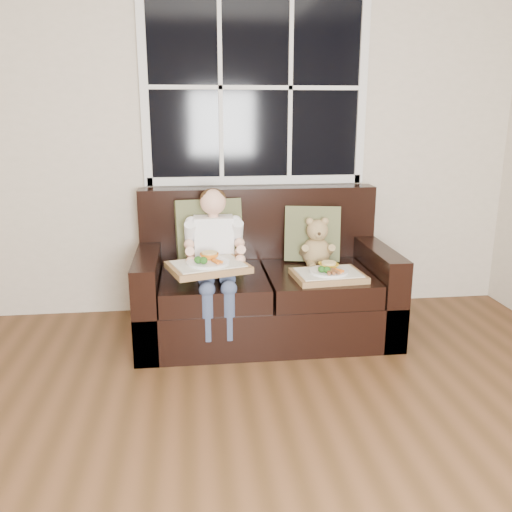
{
  "coord_description": "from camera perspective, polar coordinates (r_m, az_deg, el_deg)",
  "views": [
    {
      "loc": [
        -0.19,
        -1.51,
        1.5
      ],
      "look_at": [
        0.22,
        1.85,
        0.58
      ],
      "focal_mm": 38.0,
      "sensor_mm": 36.0,
      "label": 1
    }
  ],
  "objects": [
    {
      "name": "loveseat",
      "position": [
        3.76,
        0.79,
        -3.31
      ],
      "size": [
        1.7,
        0.92,
        0.96
      ],
      "color": "black",
      "rests_on": "ground"
    },
    {
      "name": "tray_right",
      "position": [
        3.5,
        7.61,
        -1.88
      ],
      "size": [
        0.47,
        0.37,
        0.1
      ],
      "rotation": [
        0.0,
        0.0,
        0.09
      ],
      "color": "#A8854C",
      "rests_on": "loveseat"
    },
    {
      "name": "child",
      "position": [
        3.52,
        -4.38,
        1.0
      ],
      "size": [
        0.38,
        0.59,
        0.85
      ],
      "color": "white",
      "rests_on": "loveseat"
    },
    {
      "name": "pillow_left",
      "position": [
        3.78,
        -4.96,
        2.51
      ],
      "size": [
        0.47,
        0.26,
        0.47
      ],
      "rotation": [
        -0.21,
        0.0,
        0.12
      ],
      "color": "#595E3A",
      "rests_on": "loveseat"
    },
    {
      "name": "tray_left",
      "position": [
        3.33,
        -5.08,
        -0.98
      ],
      "size": [
        0.55,
        0.47,
        0.11
      ],
      "rotation": [
        0.0,
        0.0,
        0.3
      ],
      "color": "#A8854C",
      "rests_on": "child"
    },
    {
      "name": "room_walls",
      "position": [
        1.53,
        0.15,
        18.63
      ],
      "size": [
        4.52,
        5.02,
        2.71
      ],
      "color": "beige",
      "rests_on": "ground"
    },
    {
      "name": "pillow_right",
      "position": [
        3.88,
        5.94,
        2.34
      ],
      "size": [
        0.42,
        0.25,
        0.4
      ],
      "rotation": [
        -0.21,
        0.0,
        -0.2
      ],
      "color": "#595E3A",
      "rests_on": "loveseat"
    },
    {
      "name": "window_back",
      "position": [
        4.02,
        -0.06,
        17.31
      ],
      "size": [
        1.62,
        0.04,
        1.37
      ],
      "color": "black",
      "rests_on": "room_walls"
    },
    {
      "name": "teddy_bear",
      "position": [
        3.76,
        6.41,
        1.06
      ],
      "size": [
        0.21,
        0.26,
        0.35
      ],
      "rotation": [
        0.0,
        0.0,
        -0.06
      ],
      "color": "tan",
      "rests_on": "loveseat"
    }
  ]
}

